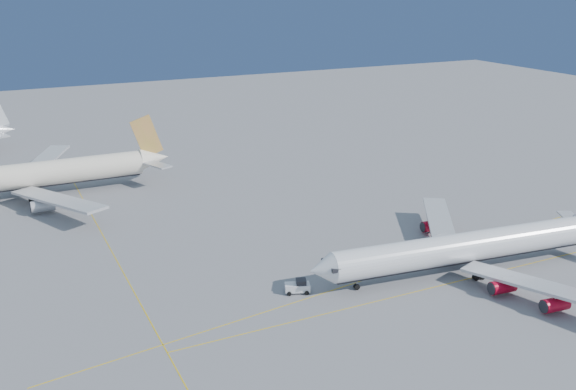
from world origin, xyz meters
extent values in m
plane|color=slate|center=(0.00, 0.00, 0.00)|extent=(500.00, 500.00, 0.00)
cube|color=#E3B50C|center=(5.00, -14.00, 0.01)|extent=(90.00, 0.18, 0.02)
cube|color=#E3B50C|center=(0.00, -6.00, 0.01)|extent=(118.86, 16.88, 0.02)
cube|color=#E3B50C|center=(-40.00, 30.00, 0.01)|extent=(0.18, 140.00, 0.02)
cylinder|color=white|center=(17.75, -11.04, 4.96)|extent=(53.75, 11.16, 5.54)
cone|color=white|center=(-10.92, -7.99, 4.96)|extent=(4.86, 5.96, 5.54)
cube|color=black|center=(-9.11, -8.18, 5.54)|extent=(2.08, 5.39, 0.67)
cube|color=#B7B7BC|center=(20.93, -26.96, 3.44)|extent=(14.06, 27.70, 0.53)
cube|color=#B7B7BC|center=(24.21, 3.87, 3.44)|extent=(18.87, 26.07, 0.53)
cylinder|color=gray|center=(-4.04, -8.72, 1.62)|extent=(0.23, 0.23, 2.20)
cylinder|color=black|center=(-4.04, -8.72, 0.53)|extent=(1.11, 0.78, 1.05)
cylinder|color=gray|center=(18.29, -15.03, 1.62)|extent=(0.31, 0.31, 2.20)
cylinder|color=black|center=(18.29, -15.03, 0.53)|extent=(1.14, 0.97, 1.05)
cylinder|color=gray|center=(19.12, -7.24, 1.62)|extent=(0.31, 0.31, 2.20)
cylinder|color=black|center=(19.12, -7.24, 0.53)|extent=(1.14, 0.97, 1.05)
cylinder|color=#AE071F|center=(17.62, -21.60, 1.65)|extent=(4.81, 2.86, 2.39)
cylinder|color=#AE071F|center=(20.77, -30.29, 1.65)|extent=(4.81, 2.86, 2.39)
cylinder|color=#AE071F|center=(19.84, -0.68, 1.65)|extent=(4.81, 2.86, 2.39)
cylinder|color=#AE071F|center=(24.75, 7.15, 1.65)|extent=(4.81, 2.86, 2.39)
cylinder|color=#F0E3CC|center=(-52.21, 70.98, 5.72)|extent=(57.77, 6.41, 6.33)
cone|color=#F0E3CC|center=(-19.44, 71.02, 6.39)|extent=(7.78, 6.02, 6.01)
cube|color=#B7B7BC|center=(-46.82, 53.53, 3.98)|extent=(18.81, 30.45, 0.61)
cube|color=#B7B7BC|center=(-46.87, 88.43, 3.98)|extent=(18.74, 30.47, 0.61)
cube|color=#C7864A|center=(-21.11, 71.02, 12.58)|extent=(8.54, 0.51, 11.75)
cylinder|color=gray|center=(-51.09, 66.48, 1.89)|extent=(0.36, 0.36, 2.55)
cylinder|color=black|center=(-51.09, 66.48, 0.61)|extent=(1.22, 1.00, 1.22)
cylinder|color=gray|center=(-51.10, 75.48, 1.89)|extent=(0.36, 0.36, 2.55)
cylinder|color=black|center=(-51.10, 75.48, 0.61)|extent=(1.22, 1.00, 1.22)
cylinder|color=#B7B7BC|center=(-50.01, 56.64, 1.90)|extent=(5.34, 2.78, 2.78)
cylinder|color=#B7B7BC|center=(-50.05, 85.32, 1.90)|extent=(5.34, 2.78, 2.78)
cone|color=white|center=(-54.91, 126.30, 6.29)|extent=(7.94, 6.16, 5.87)
cube|color=white|center=(-14.04, -5.10, 0.98)|extent=(4.86, 3.57, 1.31)
cube|color=black|center=(-13.42, -5.33, 1.97)|extent=(2.29, 2.35, 0.98)
cylinder|color=black|center=(-15.87, -5.65, 0.38)|extent=(0.85, 0.63, 0.77)
cylinder|color=black|center=(-15.07, -3.50, 0.38)|extent=(0.85, 0.63, 0.77)
cylinder|color=black|center=(-13.00, -6.71, 0.38)|extent=(0.85, 0.63, 0.77)
cylinder|color=black|center=(-12.20, -4.56, 0.38)|extent=(0.85, 0.63, 0.77)
camera|label=1|loc=(-59.65, -95.89, 52.37)|focal=40.00mm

